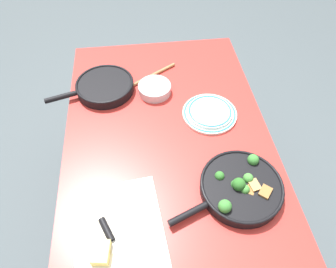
{
  "coord_description": "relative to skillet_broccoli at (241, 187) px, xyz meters",
  "views": [
    {
      "loc": [
        0.76,
        -0.09,
        1.73
      ],
      "look_at": [
        0.0,
        0.0,
        0.77
      ],
      "focal_mm": 32.0,
      "sensor_mm": 36.0,
      "label": 1
    }
  ],
  "objects": [
    {
      "name": "dinner_plate_stack",
      "position": [
        -0.38,
        -0.03,
        -0.01
      ],
      "size": [
        0.24,
        0.24,
        0.03
      ],
      "color": "silver",
      "rests_on": "dining_table_red"
    },
    {
      "name": "wooden_spoon",
      "position": [
        -0.62,
        -0.34,
        -0.02
      ],
      "size": [
        0.22,
        0.34,
        0.02
      ],
      "rotation": [
        0.0,
        0.0,
        5.27
      ],
      "color": "#996B42",
      "rests_on": "dining_table_red"
    },
    {
      "name": "skillet_eggs",
      "position": [
        -0.59,
        -0.49,
        -0.0
      ],
      "size": [
        0.27,
        0.4,
        0.05
      ],
      "rotation": [
        0.0,
        0.0,
        4.99
      ],
      "color": "black",
      "rests_on": "dining_table_red"
    },
    {
      "name": "grater_knife",
      "position": [
        0.13,
        -0.46,
        -0.02
      ],
      "size": [
        0.23,
        0.12,
        0.02
      ],
      "rotation": [
        0.0,
        0.0,
        0.43
      ],
      "color": "silver",
      "rests_on": "dining_table_red"
    },
    {
      "name": "dining_table_red",
      "position": [
        -0.28,
        -0.23,
        -0.11
      ],
      "size": [
        1.34,
        0.85,
        0.75
      ],
      "color": "#B72D28",
      "rests_on": "ground_plane"
    },
    {
      "name": "prep_bowl_steel",
      "position": [
        -0.55,
        -0.26,
        -0.01
      ],
      "size": [
        0.15,
        0.15,
        0.04
      ],
      "color": "#B7B7BC",
      "rests_on": "dining_table_red"
    },
    {
      "name": "skillet_broccoli",
      "position": [
        0.0,
        0.0,
        0.0
      ],
      "size": [
        0.3,
        0.43,
        0.08
      ],
      "rotation": [
        0.0,
        0.0,
        5.09
      ],
      "color": "black",
      "rests_on": "dining_table_red"
    },
    {
      "name": "cheese_block",
      "position": [
        0.17,
        -0.49,
        -0.01
      ],
      "size": [
        0.08,
        0.06,
        0.04
      ],
      "color": "#EACC66",
      "rests_on": "dining_table_red"
    },
    {
      "name": "ground_plane",
      "position": [
        -0.28,
        -0.23,
        -0.78
      ],
      "size": [
        14.0,
        14.0,
        0.0
      ],
      "primitive_type": "plane",
      "color": "#424C51"
    },
    {
      "name": "parchment_sheet",
      "position": [
        0.11,
        -0.44,
        -0.03
      ],
      "size": [
        0.41,
        0.33,
        0.0
      ],
      "color": "silver",
      "rests_on": "dining_table_red"
    }
  ]
}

